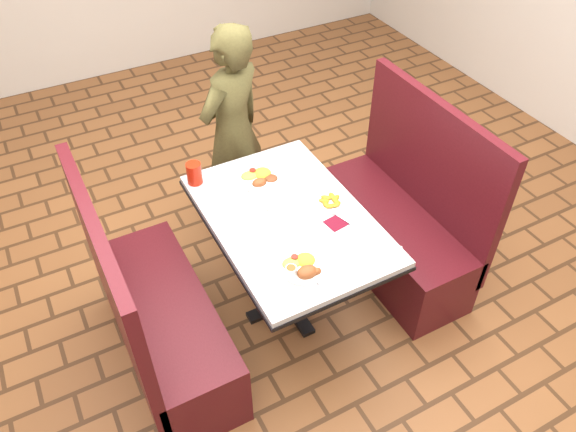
% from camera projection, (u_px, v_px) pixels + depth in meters
% --- Properties ---
extents(room, '(7.00, 7.04, 2.82)m').
position_uv_depth(room, '(288.00, 3.00, 2.25)').
color(room, brown).
rests_on(room, ground).
extents(dining_table, '(0.81, 1.21, 0.75)m').
position_uv_depth(dining_table, '(288.00, 229.00, 3.10)').
color(dining_table, silver).
rests_on(dining_table, ground).
extents(booth_bench_left, '(0.47, 1.20, 1.17)m').
position_uv_depth(booth_bench_left, '(158.00, 320.00, 3.04)').
color(booth_bench_left, '#501218').
rests_on(booth_bench_left, ground).
extents(booth_bench_right, '(0.47, 1.20, 1.17)m').
position_uv_depth(booth_bench_right, '(398.00, 225.00, 3.60)').
color(booth_bench_right, '#501218').
rests_on(booth_bench_right, ground).
extents(diner_person, '(0.63, 0.54, 1.47)m').
position_uv_depth(diner_person, '(233.00, 132.00, 3.66)').
color(diner_person, brown).
rests_on(diner_person, ground).
extents(near_dinner_plate, '(0.24, 0.24, 0.07)m').
position_uv_depth(near_dinner_plate, '(303.00, 265.00, 2.73)').
color(near_dinner_plate, white).
rests_on(near_dinner_plate, dining_table).
extents(far_dinner_plate, '(0.26, 0.26, 0.07)m').
position_uv_depth(far_dinner_plate, '(260.00, 176.00, 3.25)').
color(far_dinner_plate, white).
rests_on(far_dinner_plate, dining_table).
extents(plantain_plate, '(0.19, 0.19, 0.03)m').
position_uv_depth(plantain_plate, '(331.00, 202.00, 3.10)').
color(plantain_plate, white).
rests_on(plantain_plate, dining_table).
extents(maroon_napkin, '(0.11, 0.11, 0.00)m').
position_uv_depth(maroon_napkin, '(336.00, 223.00, 2.99)').
color(maroon_napkin, '#5D0D1D').
rests_on(maroon_napkin, dining_table).
extents(spoon_utensil, '(0.05, 0.14, 0.00)m').
position_uv_depth(spoon_utensil, '(343.00, 219.00, 3.01)').
color(spoon_utensil, silver).
rests_on(spoon_utensil, dining_table).
extents(red_tumbler, '(0.09, 0.09, 0.13)m').
position_uv_depth(red_tumbler, '(194.00, 173.00, 3.21)').
color(red_tumbler, red).
rests_on(red_tumbler, dining_table).
extents(paper_napkin, '(0.22, 0.22, 0.01)m').
position_uv_depth(paper_napkin, '(383.00, 254.00, 2.82)').
color(paper_napkin, white).
rests_on(paper_napkin, dining_table).
extents(knife_utensil, '(0.06, 0.18, 0.00)m').
position_uv_depth(knife_utensil, '(310.00, 266.00, 2.75)').
color(knife_utensil, '#B9B8BD').
rests_on(knife_utensil, dining_table).
extents(fork_utensil, '(0.05, 0.16, 0.00)m').
position_uv_depth(fork_utensil, '(309.00, 275.00, 2.71)').
color(fork_utensil, '#BDBDC1').
rests_on(fork_utensil, dining_table).
extents(lettuce_shreds, '(0.28, 0.32, 0.00)m').
position_uv_depth(lettuce_shreds, '(289.00, 207.00, 3.09)').
color(lettuce_shreds, '#85C14D').
rests_on(lettuce_shreds, dining_table).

